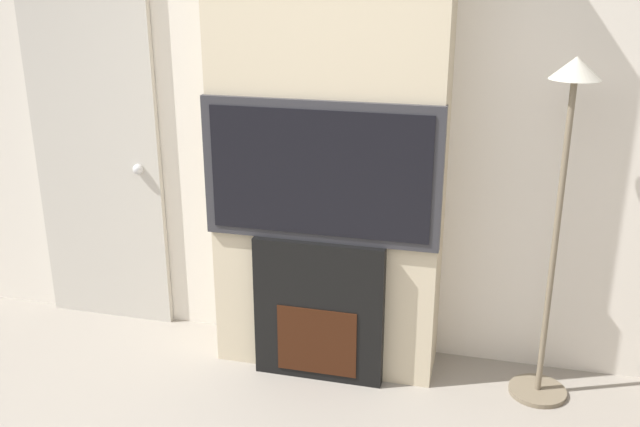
{
  "coord_description": "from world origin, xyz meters",
  "views": [
    {
      "loc": [
        0.82,
        -1.61,
        2.11
      ],
      "look_at": [
        0.0,
        1.63,
        0.92
      ],
      "focal_mm": 40.0,
      "sensor_mm": 36.0,
      "label": 1
    }
  ],
  "objects": [
    {
      "name": "floor_lamp",
      "position": [
        1.13,
        1.72,
        1.13
      ],
      "size": [
        0.29,
        0.29,
        1.71
      ],
      "color": "#726651",
      "rests_on": "ground_plane"
    },
    {
      "name": "entry_door",
      "position": [
        -1.43,
        1.97,
        1.02
      ],
      "size": [
        0.8,
        0.09,
        2.04
      ],
      "color": "#BCB7AD",
      "rests_on": "ground_plane"
    },
    {
      "name": "fireplace",
      "position": [
        0.0,
        1.63,
        0.38
      ],
      "size": [
        0.68,
        0.15,
        0.77
      ],
      "color": "black",
      "rests_on": "ground_plane"
    },
    {
      "name": "chimney_breast",
      "position": [
        0.0,
        1.81,
        1.35
      ],
      "size": [
        1.18,
        0.37,
        2.7
      ],
      "color": "beige",
      "rests_on": "ground_plane"
    },
    {
      "name": "television",
      "position": [
        0.0,
        1.63,
        1.13
      ],
      "size": [
        1.19,
        0.07,
        0.71
      ],
      "color": "#2D2D33",
      "rests_on": "fireplace"
    },
    {
      "name": "wall_back",
      "position": [
        0.0,
        2.03,
        1.35
      ],
      "size": [
        6.0,
        0.06,
        2.7
      ],
      "color": "silver",
      "rests_on": "ground_plane"
    }
  ]
}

